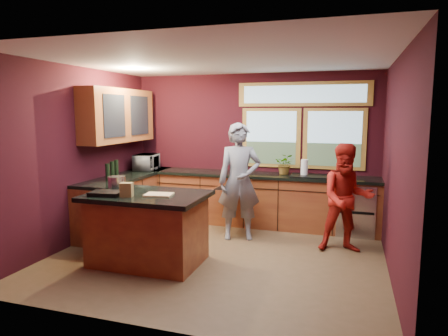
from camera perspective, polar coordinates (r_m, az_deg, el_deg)
The scene contains 14 objects.
floor at distance 5.77m, azimuth -0.88°, elevation -12.40°, with size 4.50×4.50×0.00m, color brown.
room_shell at distance 5.93m, azimuth -5.42°, elevation 5.91°, with size 4.52×4.02×2.71m.
back_counter at distance 7.16m, azimuth 4.96°, elevation -4.50°, with size 4.50×0.64×0.93m.
left_counter at distance 7.18m, azimuth -13.63°, elevation -4.64°, with size 0.64×2.30×0.93m.
island at distance 5.48m, azimuth -10.82°, elevation -8.40°, with size 1.55×1.05×0.95m.
person_grey at distance 6.30m, azimuth 2.22°, elevation -1.96°, with size 0.67×0.44×1.85m, color slate.
person_red at distance 5.99m, azimuth 17.10°, elevation -4.15°, with size 0.76×0.60×1.57m, color #A51A13.
microwave at distance 7.63m, azimuth -11.01°, elevation 0.82°, with size 0.53×0.36×0.29m, color #999999.
potted_plant at distance 7.02m, azimuth 8.71°, elevation 0.54°, with size 0.33×0.28×0.36m, color #999999.
paper_towel at distance 6.93m, azimuth 11.41°, elevation 0.04°, with size 0.12×0.12×0.28m, color white.
cutting_board at distance 5.23m, azimuth -9.29°, elevation -3.77°, with size 0.35×0.25×0.02m, color tan.
stock_pot at distance 5.75m, azimuth -15.08°, elevation -2.05°, with size 0.24×0.24×0.18m, color silver.
paper_bag at distance 5.21m, azimuth -13.74°, elevation -3.04°, with size 0.15×0.12×0.18m, color brown.
black_tray at distance 5.38m, azimuth -16.46°, elevation -3.49°, with size 0.40×0.28×0.05m, color black.
Camera 1 is at (1.72, -5.13, 2.01)m, focal length 32.00 mm.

